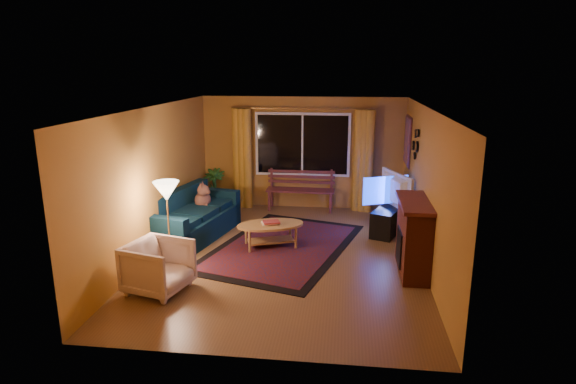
# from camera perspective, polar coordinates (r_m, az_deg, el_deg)

# --- Properties ---
(floor) EXTENTS (4.50, 6.00, 0.02)m
(floor) POSITION_cam_1_polar(r_m,az_deg,el_deg) (8.29, -0.25, -7.63)
(floor) COLOR brown
(floor) RESTS_ON ground
(ceiling) EXTENTS (4.50, 6.00, 0.02)m
(ceiling) POSITION_cam_1_polar(r_m,az_deg,el_deg) (7.70, -0.27, 10.00)
(ceiling) COLOR white
(ceiling) RESTS_ON ground
(wall_back) EXTENTS (4.50, 0.02, 2.50)m
(wall_back) POSITION_cam_1_polar(r_m,az_deg,el_deg) (10.83, 1.73, 4.63)
(wall_back) COLOR #B87F32
(wall_back) RESTS_ON ground
(wall_left) EXTENTS (0.02, 6.00, 2.50)m
(wall_left) POSITION_cam_1_polar(r_m,az_deg,el_deg) (8.48, -15.60, 1.26)
(wall_left) COLOR #B87F32
(wall_left) RESTS_ON ground
(wall_right) EXTENTS (0.02, 6.00, 2.50)m
(wall_right) POSITION_cam_1_polar(r_m,az_deg,el_deg) (7.95, 16.12, 0.35)
(wall_right) COLOR #B87F32
(wall_right) RESTS_ON ground
(window) EXTENTS (2.00, 0.02, 1.30)m
(window) POSITION_cam_1_polar(r_m,az_deg,el_deg) (10.73, 1.71, 5.62)
(window) COLOR black
(window) RESTS_ON wall_back
(curtain_rod) EXTENTS (3.20, 0.03, 0.03)m
(curtain_rod) POSITION_cam_1_polar(r_m,az_deg,el_deg) (10.59, 1.72, 9.86)
(curtain_rod) COLOR #BF8C3F
(curtain_rod) RESTS_ON wall_back
(curtain_left) EXTENTS (0.36, 0.36, 2.24)m
(curtain_left) POSITION_cam_1_polar(r_m,az_deg,el_deg) (10.93, -5.41, 3.97)
(curtain_left) COLOR gold
(curtain_left) RESTS_ON ground
(curtain_right) EXTENTS (0.36, 0.36, 2.24)m
(curtain_right) POSITION_cam_1_polar(r_m,az_deg,el_deg) (10.69, 8.90, 3.62)
(curtain_right) COLOR gold
(curtain_right) RESTS_ON ground
(bench) EXTENTS (1.52, 0.46, 0.45)m
(bench) POSITION_cam_1_polar(r_m,az_deg,el_deg) (10.81, 1.47, -0.95)
(bench) COLOR #512123
(bench) RESTS_ON ground
(potted_plant) EXTENTS (0.50, 0.50, 0.89)m
(potted_plant) POSITION_cam_1_polar(r_m,az_deg,el_deg) (11.11, -8.75, 0.46)
(potted_plant) COLOR #235B1E
(potted_plant) RESTS_ON ground
(sofa) EXTENTS (1.39, 2.33, 0.88)m
(sofa) POSITION_cam_1_polar(r_m,az_deg,el_deg) (9.17, -11.20, -2.72)
(sofa) COLOR black
(sofa) RESTS_ON ground
(dog) EXTENTS (0.51, 0.57, 0.52)m
(dog) POSITION_cam_1_polar(r_m,az_deg,el_deg) (9.53, -10.09, -0.41)
(dog) COLOR brown
(dog) RESTS_ON sofa
(armchair) EXTENTS (0.92, 0.96, 0.81)m
(armchair) POSITION_cam_1_polar(r_m,az_deg,el_deg) (7.16, -15.14, -8.30)
(armchair) COLOR beige
(armchair) RESTS_ON ground
(floor_lamp) EXTENTS (0.30, 0.30, 1.43)m
(floor_lamp) POSITION_cam_1_polar(r_m,az_deg,el_deg) (7.76, -13.96, -3.97)
(floor_lamp) COLOR #BF8C3F
(floor_lamp) RESTS_ON ground
(rug) EXTENTS (2.96, 3.81, 0.02)m
(rug) POSITION_cam_1_polar(r_m,az_deg,el_deg) (8.66, -0.66, -6.48)
(rug) COLOR #601204
(rug) RESTS_ON ground
(coffee_table) EXTENTS (1.53, 1.53, 0.43)m
(coffee_table) POSITION_cam_1_polar(r_m,az_deg,el_deg) (8.62, -2.07, -5.15)
(coffee_table) COLOR #B68346
(coffee_table) RESTS_ON ground
(tv_console) EXTENTS (0.81, 1.27, 0.50)m
(tv_console) POSITION_cam_1_polar(r_m,az_deg,el_deg) (9.58, 11.91, -3.19)
(tv_console) COLOR black
(tv_console) RESTS_ON ground
(television) EXTENTS (0.59, 1.14, 0.67)m
(television) POSITION_cam_1_polar(r_m,az_deg,el_deg) (9.42, 12.09, 0.21)
(television) COLOR black
(television) RESTS_ON tv_console
(fireplace) EXTENTS (0.40, 1.20, 1.10)m
(fireplace) POSITION_cam_1_polar(r_m,az_deg,el_deg) (7.74, 14.66, -5.35)
(fireplace) COLOR maroon
(fireplace) RESTS_ON ground
(mirror_cluster) EXTENTS (0.06, 0.60, 0.56)m
(mirror_cluster) POSITION_cam_1_polar(r_m,az_deg,el_deg) (9.10, 14.81, 5.74)
(mirror_cluster) COLOR black
(mirror_cluster) RESTS_ON wall_right
(painting) EXTENTS (0.04, 0.76, 0.96)m
(painting) POSITION_cam_1_polar(r_m,az_deg,el_deg) (10.25, 13.98, 5.90)
(painting) COLOR #D6541F
(painting) RESTS_ON wall_right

